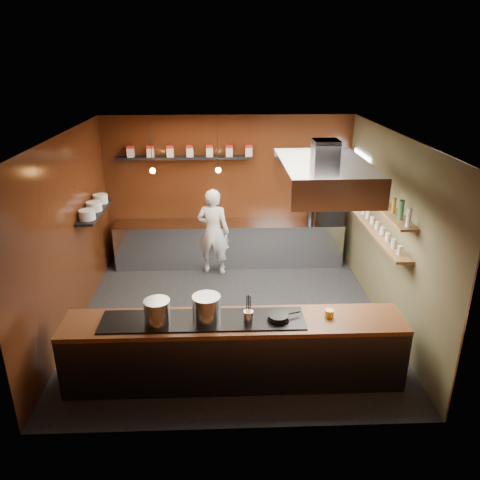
{
  "coord_description": "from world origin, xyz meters",
  "views": [
    {
      "loc": [
        -0.13,
        -6.77,
        4.09
      ],
      "look_at": [
        0.15,
        0.4,
        1.23
      ],
      "focal_mm": 35.0,
      "sensor_mm": 36.0,
      "label": 1
    }
  ],
  "objects_px": {
    "stockpot_small": "(207,308)",
    "chef": "(213,232)",
    "stockpot_large": "(157,312)",
    "extractor_hood": "(324,175)",
    "espresso_machine": "(330,212)"
  },
  "relations": [
    {
      "from": "stockpot_small",
      "to": "chef",
      "type": "height_order",
      "value": "chef"
    },
    {
      "from": "extractor_hood",
      "to": "stockpot_large",
      "type": "relative_size",
      "value": 6.09
    },
    {
      "from": "espresso_machine",
      "to": "chef",
      "type": "xyz_separation_m",
      "value": [
        -2.36,
        -0.36,
        -0.26
      ]
    },
    {
      "from": "extractor_hood",
      "to": "chef",
      "type": "xyz_separation_m",
      "value": [
        -1.62,
        2.15,
        -1.64
      ]
    },
    {
      "from": "extractor_hood",
      "to": "stockpot_small",
      "type": "xyz_separation_m",
      "value": [
        -1.65,
        -1.21,
        -1.4
      ]
    },
    {
      "from": "espresso_machine",
      "to": "extractor_hood",
      "type": "bearing_deg",
      "value": -115.59
    },
    {
      "from": "stockpot_small",
      "to": "stockpot_large",
      "type": "bearing_deg",
      "value": -175.12
    },
    {
      "from": "stockpot_small",
      "to": "chef",
      "type": "distance_m",
      "value": 3.37
    },
    {
      "from": "stockpot_large",
      "to": "chef",
      "type": "bearing_deg",
      "value": 79.37
    },
    {
      "from": "stockpot_large",
      "to": "extractor_hood",
      "type": "bearing_deg",
      "value": 29.2
    },
    {
      "from": "extractor_hood",
      "to": "stockpot_large",
      "type": "bearing_deg",
      "value": -150.8
    },
    {
      "from": "espresso_machine",
      "to": "stockpot_small",
      "type": "bearing_deg",
      "value": -131.82
    },
    {
      "from": "stockpot_large",
      "to": "stockpot_small",
      "type": "xyz_separation_m",
      "value": [
        0.61,
        0.05,
        0.01
      ]
    },
    {
      "from": "stockpot_small",
      "to": "chef",
      "type": "xyz_separation_m",
      "value": [
        0.03,
        3.36,
        -0.24
      ]
    },
    {
      "from": "extractor_hood",
      "to": "espresso_machine",
      "type": "distance_m",
      "value": 2.96
    }
  ]
}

